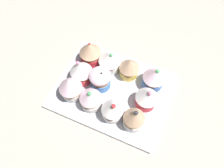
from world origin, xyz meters
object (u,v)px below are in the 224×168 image
cupcake_8 (112,109)px  cupcake_9 (91,99)px  cupcake_6 (82,70)px  cupcake_1 (129,68)px  cupcake_0 (154,78)px  cupcake_2 (110,61)px  cupcake_4 (147,98)px  cupcake_5 (100,79)px  cupcake_10 (70,87)px  cupcake_3 (90,52)px  cupcake_7 (134,118)px  baking_tray (112,90)px

cupcake_8 → cupcake_9: cupcake_8 is taller
cupcake_6 → cupcake_1: bearing=-152.8°
cupcake_0 → cupcake_2: 13.46cm
cupcake_4 → cupcake_5: (13.52, -0.51, -0.37)cm
cupcake_8 → cupcake_10: (12.65, -1.27, 0.25)cm
cupcake_3 → cupcake_5: cupcake_3 is taller
cupcake_10 → cupcake_2: bearing=-115.6°
cupcake_8 → cupcake_6: bearing=-31.0°
cupcake_10 → cupcake_5: bearing=-136.1°
cupcake_4 → cupcake_6: size_ratio=0.96×
cupcake_6 → cupcake_9: bearing=131.5°
cupcake_1 → cupcake_5: 8.87cm
cupcake_1 → cupcake_5: size_ratio=0.99×
cupcake_1 → cupcake_4: (-7.55, 7.07, 0.28)cm
cupcake_2 → cupcake_7: 18.54cm
cupcake_0 → cupcake_1: 7.41cm
cupcake_9 → cupcake_0: bearing=-136.6°
cupcake_0 → cupcake_6: 20.04cm
cupcake_3 → cupcake_10: size_ratio=1.05×
baking_tray → cupcake_8: 8.88cm
cupcake_2 → cupcake_3: size_ratio=0.86×
baking_tray → cupcake_4: 10.98cm
cupcake_9 → cupcake_1: bearing=-114.1°
cupcake_2 → cupcake_4: size_ratio=0.92×
cupcake_1 → cupcake_6: 13.31cm
cupcake_2 → cupcake_5: size_ratio=1.02×
cupcake_3 → cupcake_7: 23.31cm
cupcake_5 → cupcake_2: bearing=-89.3°
cupcake_0 → cupcake_1: cupcake_0 is taller
cupcake_2 → cupcake_4: (-13.60, 7.10, 0.40)cm
cupcake_0 → cupcake_9: 18.15cm
cupcake_4 → cupcake_2: bearing=-27.6°
cupcake_6 → cupcake_7: bearing=157.7°
cupcake_4 → cupcake_8: bearing=43.5°
cupcake_8 → cupcake_10: 12.71cm
cupcake_4 → cupcake_1: bearing=-43.1°
cupcake_0 → cupcake_5: 14.70cm
cupcake_3 → cupcake_7: bearing=143.8°
cupcake_6 → cupcake_9: size_ratio=1.12×
cupcake_0 → cupcake_8: (6.71, 13.14, 0.22)cm
cupcake_6 → cupcake_8: (-12.51, 7.51, -0.11)cm
cupcake_6 → cupcake_7: 19.82cm
baking_tray → cupcake_7: (-8.98, 7.08, 4.54)cm
cupcake_9 → cupcake_3: bearing=-63.5°
cupcake_4 → cupcake_9: cupcake_4 is taller
cupcake_6 → cupcake_7: size_ratio=0.98×
cupcake_10 → cupcake_3: bearing=-88.4°
baking_tray → cupcake_1: 8.12cm
cupcake_2 → cupcake_6: size_ratio=0.88×
cupcake_7 → cupcake_6: bearing=-22.3°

